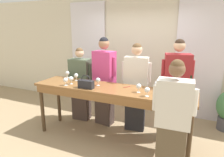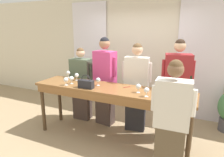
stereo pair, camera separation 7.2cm
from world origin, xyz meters
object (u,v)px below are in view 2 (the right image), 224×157
at_px(guest_cream_sweater, 136,87).
at_px(guest_striped_shirt, 176,91).
at_px(guest_pink_top, 105,81).
at_px(wine_glass_center_right, 147,90).
at_px(wine_glass_back_mid, 98,80).
at_px(wine_glass_center_left, 68,73).
at_px(wine_glass_center_mid, 138,87).
at_px(wine_glass_near_host, 71,79).
at_px(wine_bottle, 190,89).
at_px(handbag, 86,84).
at_px(wine_glass_back_right, 66,80).
at_px(wine_glass_front_right, 77,75).
at_px(guest_olive_jacket, 82,84).
at_px(tasting_bar, 110,94).
at_px(host_pouring, 171,122).
at_px(wine_glass_back_left, 171,90).
at_px(wine_glass_front_mid, 157,84).
at_px(wine_glass_front_left, 183,91).

relative_size(guest_cream_sweater, guest_striped_shirt, 0.95).
bearing_deg(guest_pink_top, guest_cream_sweater, 0.00).
bearing_deg(wine_glass_center_right, wine_glass_back_mid, 167.16).
bearing_deg(wine_glass_back_mid, wine_glass_center_left, 163.97).
bearing_deg(wine_glass_center_mid, wine_glass_back_mid, 173.73).
relative_size(wine_glass_near_host, guest_pink_top, 0.08).
bearing_deg(wine_bottle, handbag, -171.24).
xyz_separation_m(guest_pink_top, guest_cream_sweater, (0.69, 0.00, -0.05)).
distance_m(wine_glass_back_right, wine_glass_near_host, 0.13).
bearing_deg(wine_glass_center_mid, handbag, -171.16).
bearing_deg(wine_glass_front_right, guest_olive_jacket, 111.15).
relative_size(tasting_bar, handbag, 10.42).
bearing_deg(wine_glass_front_right, host_pouring, -20.45).
height_order(wine_glass_center_left, wine_glass_back_right, same).
bearing_deg(wine_glass_front_right, wine_glass_back_left, -6.11).
distance_m(wine_glass_front_mid, guest_striped_shirt, 0.48).
xyz_separation_m(wine_glass_center_right, guest_cream_sweater, (-0.41, 0.75, -0.21)).
bearing_deg(wine_bottle, wine_glass_back_left, -161.20).
height_order(tasting_bar, wine_glass_front_left, wine_glass_front_left).
bearing_deg(wine_glass_back_right, wine_glass_near_host, 73.10).
xyz_separation_m(wine_glass_center_left, guest_striped_shirt, (2.17, 0.29, -0.18)).
bearing_deg(wine_glass_front_right, wine_glass_center_left, 160.10).
height_order(wine_glass_center_right, wine_glass_back_left, same).
bearing_deg(wine_glass_front_mid, wine_glass_back_left, -43.02).
relative_size(wine_glass_back_right, guest_olive_jacket, 0.09).
distance_m(wine_glass_near_host, guest_pink_top, 0.76).
relative_size(guest_cream_sweater, host_pouring, 1.05).
distance_m(wine_glass_center_mid, wine_glass_back_right, 1.35).
bearing_deg(wine_glass_center_left, wine_glass_back_right, -57.44).
xyz_separation_m(wine_glass_front_left, wine_glass_near_host, (-1.98, -0.11, 0.00)).
bearing_deg(wine_glass_front_left, wine_glass_front_mid, 155.79).
bearing_deg(tasting_bar, handbag, -155.13).
bearing_deg(guest_pink_top, wine_glass_center_right, -34.47).
bearing_deg(guest_striped_shirt, tasting_bar, -151.04).
bearing_deg(wine_glass_back_right, wine_glass_center_left, 122.56).
xyz_separation_m(wine_glass_center_mid, guest_cream_sweater, (-0.23, 0.62, -0.21)).
height_order(handbag, guest_cream_sweater, guest_cream_sweater).
height_order(wine_glass_front_left, guest_cream_sweater, guest_cream_sweater).
bearing_deg(wine_glass_center_left, tasting_bar, -14.98).
bearing_deg(wine_glass_center_right, handbag, -179.56).
height_order(wine_glass_back_mid, guest_striped_shirt, guest_striped_shirt).
distance_m(wine_bottle, guest_cream_sweater, 1.15).
relative_size(wine_bottle, wine_glass_front_right, 2.28).
distance_m(wine_glass_back_right, guest_pink_top, 0.88).
height_order(wine_glass_back_left, guest_olive_jacket, guest_olive_jacket).
xyz_separation_m(wine_glass_front_mid, wine_glass_front_right, (-1.59, -0.06, 0.00)).
bearing_deg(wine_glass_front_mid, wine_glass_center_right, -98.57).
bearing_deg(wine_glass_front_right, wine_glass_near_host, -77.33).
xyz_separation_m(handbag, wine_glass_center_left, (-0.73, 0.47, 0.02)).
xyz_separation_m(wine_glass_back_right, guest_pink_top, (0.42, 0.76, -0.17)).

